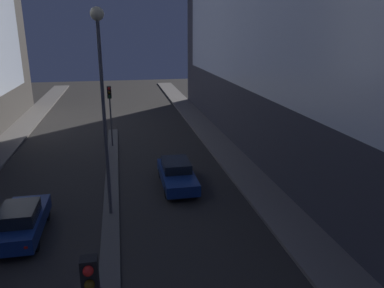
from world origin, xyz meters
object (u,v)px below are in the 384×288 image
(traffic_light_mid, at_px, (110,103))
(car_right_lane, at_px, (177,174))
(street_lamp, at_px, (101,74))
(car_left_lane, at_px, (22,221))

(traffic_light_mid, relative_size, car_right_lane, 0.97)
(street_lamp, bearing_deg, traffic_light_mid, 90.00)
(street_lamp, bearing_deg, car_left_lane, -159.91)
(car_right_lane, bearing_deg, car_left_lane, -150.18)
(traffic_light_mid, bearing_deg, street_lamp, -90.00)
(car_left_lane, height_order, car_right_lane, car_left_lane)
(car_left_lane, relative_size, car_right_lane, 0.90)
(traffic_light_mid, distance_m, car_right_lane, 9.67)
(street_lamp, xyz_separation_m, car_left_lane, (-3.78, -1.38, -6.13))
(street_lamp, distance_m, car_left_lane, 7.34)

